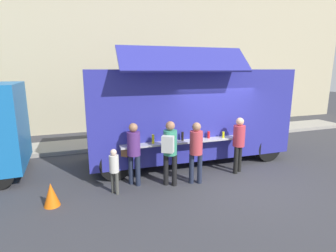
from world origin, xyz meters
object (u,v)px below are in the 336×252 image
Objects in this scene: customer_front_ordering at (196,148)px; traffic_cone_orange at (51,195)px; trash_bin at (240,125)px; customer_mid_with_backpack at (170,147)px; customer_rear_waiting at (133,149)px; child_near_queue at (114,167)px; customer_extra_browsing at (239,140)px; food_truck_main at (187,112)px.

traffic_cone_orange is at bearing 110.59° from customer_front_ordering.
trash_bin is at bearing -25.29° from customer_front_ordering.
customer_mid_with_backpack reaches higher than traffic_cone_orange.
trash_bin is at bearing 28.39° from traffic_cone_orange.
trash_bin is 0.52× the size of customer_rear_waiting.
traffic_cone_orange is 0.47× the size of child_near_queue.
trash_bin is at bearing -10.72° from customer_rear_waiting.
customer_mid_with_backpack is at bearing -67.17° from customer_rear_waiting.
traffic_cone_orange is at bearing 65.33° from customer_extra_browsing.
customer_rear_waiting reaches higher than customer_extra_browsing.
customer_extra_browsing is at bearing -59.74° from customer_front_ordering.
customer_rear_waiting reaches higher than customer_front_ordering.
traffic_cone_orange is 0.32× the size of customer_front_ordering.
customer_extra_browsing reaches higher than child_near_queue.
customer_mid_with_backpack is 2.25m from customer_extra_browsing.
customer_extra_browsing is 3.70m from child_near_queue.
customer_front_ordering is 2.19m from child_near_queue.
customer_rear_waiting is (2.01, 0.49, 0.73)m from traffic_cone_orange.
customer_mid_with_backpack is at bearing -140.28° from trash_bin.
trash_bin is at bearing -1.52° from child_near_queue.
food_truck_main is 11.93× the size of traffic_cone_orange.
trash_bin is 7.05m from customer_rear_waiting.
traffic_cone_orange is at bearing 150.34° from customer_rear_waiting.
customer_extra_browsing is at bearing -31.66° from child_near_queue.
trash_bin is 6.09m from customer_front_ordering.
child_near_queue is at bearing 120.90° from customer_mid_with_backpack.
customer_extra_browsing is 1.45× the size of child_near_queue.
trash_bin is 4.90m from customer_extra_browsing.
customer_extra_browsing is (-2.79, -3.98, 0.56)m from trash_bin.
child_near_queue is (-0.56, -0.35, -0.32)m from customer_rear_waiting.
customer_front_ordering is (-0.56, -1.94, -0.65)m from food_truck_main.
traffic_cone_orange is 9.01m from trash_bin.
customer_extra_browsing is at bearing -125.05° from trash_bin.
food_truck_main is 7.37× the size of trash_bin.
customer_mid_with_backpack reaches higher than trash_bin.
customer_front_ordering is 1.67m from customer_rear_waiting.
trash_bin is 0.53× the size of customer_front_ordering.
food_truck_main is 2.33m from customer_mid_with_backpack.
traffic_cone_orange is 2.20m from customer_rear_waiting.
customer_mid_with_backpack is at bearing 67.04° from customer_extra_browsing.
customer_front_ordering is 1.01× the size of customer_extra_browsing.
traffic_cone_orange is (-4.17, -1.96, -1.39)m from food_truck_main.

